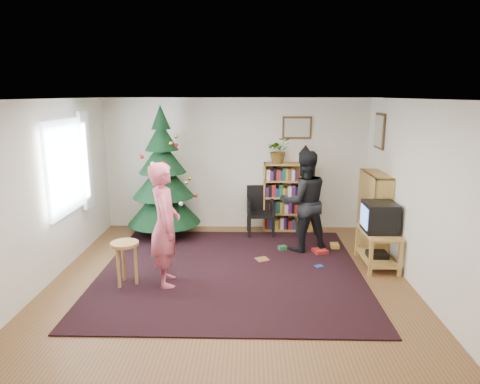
{
  "coord_description": "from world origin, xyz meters",
  "views": [
    {
      "loc": [
        0.28,
        -5.6,
        2.56
      ],
      "look_at": [
        0.12,
        0.76,
        1.1
      ],
      "focal_mm": 32.0,
      "sensor_mm": 36.0,
      "label": 1
    }
  ],
  "objects_px": {
    "person_by_chair": "(304,202)",
    "table_lamp": "(305,151)",
    "christmas_tree": "(163,183)",
    "potted_plant": "(279,150)",
    "picture_right": "(380,131)",
    "bookshelf_back": "(288,196)",
    "tv_stand": "(378,245)",
    "stool": "(125,252)",
    "picture_back": "(297,128)",
    "person_standing": "(165,225)",
    "bookshelf_right": "(374,211)",
    "armchair": "(260,208)",
    "crt_tv": "(380,217)"
  },
  "relations": [
    {
      "from": "stool",
      "to": "person_standing",
      "type": "height_order",
      "value": "person_standing"
    },
    {
      "from": "crt_tv",
      "to": "person_by_chair",
      "type": "relative_size",
      "value": 0.3
    },
    {
      "from": "christmas_tree",
      "to": "armchair",
      "type": "bearing_deg",
      "value": 6.32
    },
    {
      "from": "armchair",
      "to": "stool",
      "type": "xyz_separation_m",
      "value": [
        -1.88,
        -2.32,
        0.0
      ]
    },
    {
      "from": "stool",
      "to": "table_lamp",
      "type": "bearing_deg",
      "value": 43.2
    },
    {
      "from": "christmas_tree",
      "to": "bookshelf_right",
      "type": "bearing_deg",
      "value": -9.57
    },
    {
      "from": "picture_back",
      "to": "christmas_tree",
      "type": "xyz_separation_m",
      "value": [
        -2.44,
        -0.55,
        -0.96
      ]
    },
    {
      "from": "stool",
      "to": "person_by_chair",
      "type": "height_order",
      "value": "person_by_chair"
    },
    {
      "from": "bookshelf_right",
      "to": "armchair",
      "type": "distance_m",
      "value": 2.04
    },
    {
      "from": "bookshelf_right",
      "to": "stool",
      "type": "distance_m",
      "value": 4.04
    },
    {
      "from": "bookshelf_right",
      "to": "person_by_chair",
      "type": "relative_size",
      "value": 0.77
    },
    {
      "from": "armchair",
      "to": "person_by_chair",
      "type": "relative_size",
      "value": 0.53
    },
    {
      "from": "armchair",
      "to": "table_lamp",
      "type": "relative_size",
      "value": 2.59
    },
    {
      "from": "picture_back",
      "to": "potted_plant",
      "type": "distance_m",
      "value": 0.55
    },
    {
      "from": "stool",
      "to": "person_by_chair",
      "type": "distance_m",
      "value": 2.96
    },
    {
      "from": "bookshelf_back",
      "to": "table_lamp",
      "type": "height_order",
      "value": "table_lamp"
    },
    {
      "from": "potted_plant",
      "to": "table_lamp",
      "type": "distance_m",
      "value": 0.5
    },
    {
      "from": "person_by_chair",
      "to": "potted_plant",
      "type": "bearing_deg",
      "value": -85.15
    },
    {
      "from": "crt_tv",
      "to": "potted_plant",
      "type": "relative_size",
      "value": 1.04
    },
    {
      "from": "christmas_tree",
      "to": "stool",
      "type": "height_order",
      "value": "christmas_tree"
    },
    {
      "from": "person_by_chair",
      "to": "table_lamp",
      "type": "height_order",
      "value": "person_by_chair"
    },
    {
      "from": "bookshelf_right",
      "to": "person_standing",
      "type": "xyz_separation_m",
      "value": [
        -3.2,
        -1.45,
        0.18
      ]
    },
    {
      "from": "bookshelf_right",
      "to": "person_standing",
      "type": "bearing_deg",
      "value": 114.4
    },
    {
      "from": "tv_stand",
      "to": "table_lamp",
      "type": "xyz_separation_m",
      "value": [
        -0.91,
        1.76,
        1.21
      ]
    },
    {
      "from": "picture_right",
      "to": "person_by_chair",
      "type": "distance_m",
      "value": 1.8
    },
    {
      "from": "bookshelf_right",
      "to": "armchair",
      "type": "relative_size",
      "value": 1.45
    },
    {
      "from": "picture_right",
      "to": "stool",
      "type": "distance_m",
      "value": 4.59
    },
    {
      "from": "christmas_tree",
      "to": "crt_tv",
      "type": "bearing_deg",
      "value": -20.86
    },
    {
      "from": "bookshelf_right",
      "to": "tv_stand",
      "type": "xyz_separation_m",
      "value": [
        -0.12,
        -0.73,
        -0.34
      ]
    },
    {
      "from": "armchair",
      "to": "picture_back",
      "type": "bearing_deg",
      "value": 24.57
    },
    {
      "from": "person_by_chair",
      "to": "table_lamp",
      "type": "xyz_separation_m",
      "value": [
        0.14,
        1.12,
        0.69
      ]
    },
    {
      "from": "table_lamp",
      "to": "picture_right",
      "type": "bearing_deg",
      "value": -26.77
    },
    {
      "from": "picture_back",
      "to": "christmas_tree",
      "type": "height_order",
      "value": "christmas_tree"
    },
    {
      "from": "bookshelf_right",
      "to": "table_lamp",
      "type": "xyz_separation_m",
      "value": [
        -1.03,
        1.03,
        0.87
      ]
    },
    {
      "from": "picture_back",
      "to": "bookshelf_right",
      "type": "distance_m",
      "value": 2.1
    },
    {
      "from": "bookshelf_back",
      "to": "tv_stand",
      "type": "bearing_deg",
      "value": -55.33
    },
    {
      "from": "bookshelf_right",
      "to": "picture_back",
      "type": "bearing_deg",
      "value": 45.6
    },
    {
      "from": "christmas_tree",
      "to": "crt_tv",
      "type": "xyz_separation_m",
      "value": [
        3.51,
        -1.34,
        -0.22
      ]
    },
    {
      "from": "christmas_tree",
      "to": "potted_plant",
      "type": "height_order",
      "value": "christmas_tree"
    },
    {
      "from": "picture_back",
      "to": "crt_tv",
      "type": "bearing_deg",
      "value": -60.56
    },
    {
      "from": "picture_back",
      "to": "person_standing",
      "type": "distance_m",
      "value": 3.48
    },
    {
      "from": "tv_stand",
      "to": "potted_plant",
      "type": "bearing_deg",
      "value": 128.86
    },
    {
      "from": "stool",
      "to": "person_by_chair",
      "type": "relative_size",
      "value": 0.37
    },
    {
      "from": "person_standing",
      "to": "crt_tv",
      "type": "bearing_deg",
      "value": -89.83
    },
    {
      "from": "christmas_tree",
      "to": "armchair",
      "type": "relative_size",
      "value": 2.67
    },
    {
      "from": "picture_back",
      "to": "bookshelf_back",
      "type": "distance_m",
      "value": 1.3
    },
    {
      "from": "bookshelf_back",
      "to": "stool",
      "type": "relative_size",
      "value": 2.09
    },
    {
      "from": "picture_back",
      "to": "bookshelf_back",
      "type": "height_order",
      "value": "picture_back"
    },
    {
      "from": "picture_right",
      "to": "picture_back",
      "type": "bearing_deg",
      "value": 151.31
    },
    {
      "from": "tv_stand",
      "to": "stool",
      "type": "bearing_deg",
      "value": -167.71
    }
  ]
}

